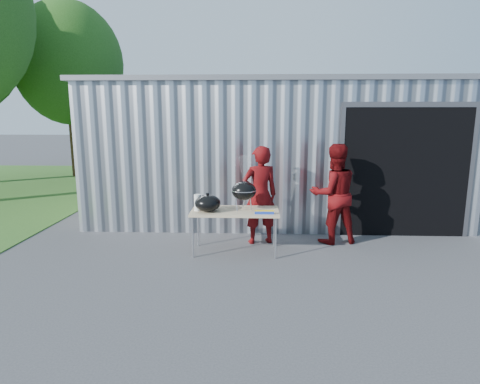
{
  "coord_description": "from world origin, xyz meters",
  "views": [
    {
      "loc": [
        0.42,
        -6.09,
        2.38
      ],
      "look_at": [
        0.14,
        0.7,
        1.05
      ],
      "focal_mm": 30.0,
      "sensor_mm": 36.0,
      "label": 1
    }
  ],
  "objects_px": {
    "person_bystander": "(334,194)",
    "folding_table": "(235,212)",
    "person_cook": "(260,195)",
    "kettle_grill": "(244,186)"
  },
  "relations": [
    {
      "from": "folding_table",
      "to": "person_bystander",
      "type": "height_order",
      "value": "person_bystander"
    },
    {
      "from": "person_cook",
      "to": "person_bystander",
      "type": "height_order",
      "value": "person_bystander"
    },
    {
      "from": "folding_table",
      "to": "kettle_grill",
      "type": "bearing_deg",
      "value": 10.75
    },
    {
      "from": "kettle_grill",
      "to": "person_bystander",
      "type": "relative_size",
      "value": 0.5
    },
    {
      "from": "kettle_grill",
      "to": "person_bystander",
      "type": "height_order",
      "value": "person_bystander"
    },
    {
      "from": "kettle_grill",
      "to": "person_bystander",
      "type": "xyz_separation_m",
      "value": [
        1.64,
        0.6,
        -0.25
      ]
    },
    {
      "from": "person_bystander",
      "to": "folding_table",
      "type": "bearing_deg",
      "value": 6.8
    },
    {
      "from": "folding_table",
      "to": "person_cook",
      "type": "bearing_deg",
      "value": 51.39
    },
    {
      "from": "folding_table",
      "to": "person_bystander",
      "type": "distance_m",
      "value": 1.91
    },
    {
      "from": "folding_table",
      "to": "person_cook",
      "type": "xyz_separation_m",
      "value": [
        0.43,
        0.54,
        0.2
      ]
    }
  ]
}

